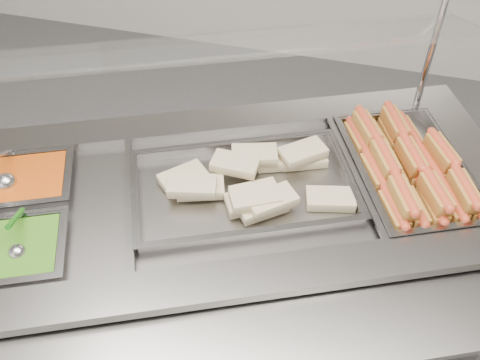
% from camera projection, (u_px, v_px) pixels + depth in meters
% --- Properties ---
extents(steam_counter, '(1.85, 1.38, 0.81)m').
position_uv_depth(steam_counter, '(227.00, 271.00, 1.81)').
color(steam_counter, slate).
rests_on(steam_counter, ground).
extents(tray_rail, '(1.57, 0.95, 0.05)m').
position_uv_depth(tray_rail, '(253.00, 339.00, 1.23)').
color(tray_rail, gray).
rests_on(tray_rail, steam_counter).
extents(sneeze_guard, '(1.46, 0.86, 0.40)m').
position_uv_depth(sneeze_guard, '(212.00, 50.00, 1.44)').
color(sneeze_guard, '#BABABF').
rests_on(sneeze_guard, steam_counter).
extents(pan_hotdogs, '(0.48, 0.58, 0.09)m').
position_uv_depth(pan_hotdogs, '(408.00, 174.00, 1.62)').
color(pan_hotdogs, gray).
rests_on(pan_hotdogs, steam_counter).
extents(pan_wraps, '(0.71, 0.58, 0.06)m').
position_uv_depth(pan_wraps, '(243.00, 190.00, 1.55)').
color(pan_wraps, gray).
rests_on(pan_wraps, steam_counter).
extents(pan_beans, '(0.34, 0.31, 0.09)m').
position_uv_depth(pan_beans, '(24.00, 187.00, 1.58)').
color(pan_beans, gray).
rests_on(pan_beans, steam_counter).
extents(pan_peas, '(0.34, 0.31, 0.09)m').
position_uv_depth(pan_peas, '(12.00, 257.00, 1.39)').
color(pan_peas, gray).
rests_on(pan_peas, steam_counter).
extents(hotdogs_in_buns, '(0.43, 0.50, 0.11)m').
position_uv_depth(hotdogs_in_buns, '(409.00, 167.00, 1.58)').
color(hotdogs_in_buns, '#9E5B21').
rests_on(hotdogs_in_buns, pan_hotdogs).
extents(tortilla_wraps, '(0.58, 0.36, 0.06)m').
position_uv_depth(tortilla_wraps, '(256.00, 181.00, 1.54)').
color(tortilla_wraps, tan).
rests_on(tortilla_wraps, pan_wraps).
extents(ladle, '(0.10, 0.16, 0.14)m').
position_uv_depth(ladle, '(6.00, 181.00, 1.53)').
color(ladle, '#BBBCC1').
rests_on(ladle, pan_beans).
extents(serving_spoon, '(0.09, 0.15, 0.12)m').
position_uv_depth(serving_spoon, '(17.00, 247.00, 1.36)').
color(serving_spoon, '#BBBCC1').
rests_on(serving_spoon, pan_peas).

